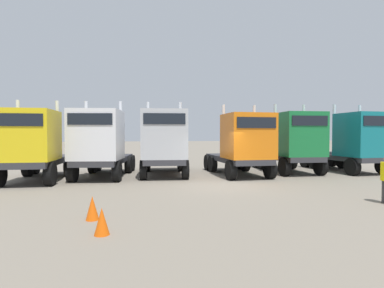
% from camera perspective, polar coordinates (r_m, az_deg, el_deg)
% --- Properties ---
extents(ground, '(200.00, 200.00, 0.00)m').
position_cam_1_polar(ground, '(14.20, 6.08, -7.79)').
color(ground, gray).
extents(semi_truck_yellow, '(2.88, 6.00, 4.13)m').
position_cam_1_polar(semi_truck_yellow, '(16.60, -28.06, -0.14)').
color(semi_truck_yellow, '#333338').
rests_on(semi_truck_yellow, ground).
extents(semi_truck_white, '(3.50, 6.17, 4.23)m').
position_cam_1_polar(semi_truck_white, '(16.67, -17.12, 0.10)').
color(semi_truck_white, '#333338').
rests_on(semi_truck_white, ground).
extents(semi_truck_silver, '(3.22, 6.20, 4.29)m').
position_cam_1_polar(semi_truck_silver, '(16.86, -5.31, 0.35)').
color(semi_truck_silver, '#333338').
rests_on(semi_truck_silver, ground).
extents(semi_truck_orange, '(2.61, 5.83, 4.09)m').
position_cam_1_polar(semi_truck_orange, '(16.99, 9.74, -0.07)').
color(semi_truck_orange, '#333338').
rests_on(semi_truck_orange, ground).
extents(semi_truck_green, '(2.94, 5.98, 4.26)m').
position_cam_1_polar(semi_truck_green, '(19.19, 18.89, 0.28)').
color(semi_truck_green, '#333338').
rests_on(semi_truck_green, ground).
extents(semi_truck_teal, '(2.61, 5.79, 4.26)m').
position_cam_1_polar(semi_truck_teal, '(21.02, 28.69, 0.30)').
color(semi_truck_teal, '#333338').
rests_on(semi_truck_teal, ground).
extents(traffic_cone_near, '(0.36, 0.36, 0.64)m').
position_cam_1_polar(traffic_cone_near, '(7.53, -16.82, -13.93)').
color(traffic_cone_near, '#F2590C').
rests_on(traffic_cone_near, ground).
extents(traffic_cone_mid, '(0.36, 0.36, 0.66)m').
position_cam_1_polar(traffic_cone_mid, '(8.85, -18.48, -11.50)').
color(traffic_cone_mid, '#F2590C').
rests_on(traffic_cone_mid, ground).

